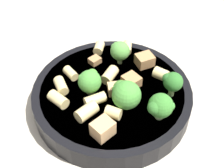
{
  "coord_description": "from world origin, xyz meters",
  "views": [
    {
      "loc": [
        0.27,
        -0.16,
        0.35
      ],
      "look_at": [
        0.0,
        0.0,
        0.04
      ],
      "focal_mm": 50.0,
      "sensor_mm": 36.0,
      "label": 1
    }
  ],
  "objects": [
    {
      "name": "rigatoni_8",
      "position": [
        0.03,
        -0.05,
        0.04
      ],
      "size": [
        0.02,
        0.03,
        0.02
      ],
      "primitive_type": "cylinder",
      "rotation": [
        1.57,
        0.0,
        0.25
      ],
      "color": "#E0C67F",
      "rests_on": "pasta_bowl"
    },
    {
      "name": "chicken_chunk_3",
      "position": [
        -0.02,
        0.07,
        0.04
      ],
      "size": [
        0.02,
        0.03,
        0.02
      ],
      "primitive_type": "cube",
      "rotation": [
        0.0,
        0.0,
        1.47
      ],
      "color": "#A87A4C",
      "rests_on": "pasta_bowl"
    },
    {
      "name": "rigatoni_9",
      "position": [
        0.02,
        0.07,
        0.04
      ],
      "size": [
        0.03,
        0.02,
        0.02
      ],
      "primitive_type": "cylinder",
      "rotation": [
        1.57,
        0.0,
        2.02
      ],
      "color": "#E0C67F",
      "rests_on": "pasta_bowl"
    },
    {
      "name": "chicken_chunk_4",
      "position": [
        0.01,
        -0.0,
        0.04
      ],
      "size": [
        0.02,
        0.02,
        0.01
      ],
      "primitive_type": "cube",
      "rotation": [
        0.0,
        0.0,
        1.19
      ],
      "color": "tan",
      "rests_on": "pasta_bowl"
    },
    {
      "name": "broccoli_floret_1",
      "position": [
        0.04,
        -0.0,
        0.05
      ],
      "size": [
        0.04,
        0.04,
        0.04
      ],
      "color": "#93B766",
      "rests_on": "pasta_bowl"
    },
    {
      "name": "pasta_bowl",
      "position": [
        0.0,
        0.0,
        0.02
      ],
      "size": [
        0.23,
        0.23,
        0.03
      ],
      "color": "black",
      "rests_on": "ground_plane"
    },
    {
      "name": "rigatoni_0",
      "position": [
        -0.04,
        -0.06,
        0.04
      ],
      "size": [
        0.03,
        0.02,
        0.02
      ],
      "primitive_type": "cylinder",
      "rotation": [
        1.57,
        0.0,
        1.44
      ],
      "color": "#E0C67F",
      "rests_on": "pasta_bowl"
    },
    {
      "name": "broccoli_floret_0",
      "position": [
        -0.05,
        0.04,
        0.06
      ],
      "size": [
        0.03,
        0.03,
        0.04
      ],
      "color": "#9EC175",
      "rests_on": "pasta_bowl"
    },
    {
      "name": "chicken_chunk_0",
      "position": [
        -0.06,
        0.01,
        0.04
      ],
      "size": [
        0.02,
        0.02,
        0.01
      ],
      "primitive_type": "cube",
      "rotation": [
        0.0,
        0.0,
        1.78
      ],
      "color": "#A87A4C",
      "rests_on": "pasta_bowl"
    },
    {
      "name": "rigatoni_7",
      "position": [
        -0.05,
        -0.04,
        0.04
      ],
      "size": [
        0.02,
        0.02,
        0.01
      ],
      "primitive_type": "cylinder",
      "rotation": [
        1.57,
        0.0,
        1.7
      ],
      "color": "#E0C67F",
      "rests_on": "pasta_bowl"
    },
    {
      "name": "broccoli_floret_3",
      "position": [
        0.08,
        0.03,
        0.05
      ],
      "size": [
        0.03,
        0.04,
        0.04
      ],
      "color": "#9EC175",
      "rests_on": "pasta_bowl"
    },
    {
      "name": "rigatoni_4",
      "position": [
        -0.01,
        -0.08,
        0.04
      ],
      "size": [
        0.03,
        0.02,
        0.02
      ],
      "primitive_type": "cylinder",
      "rotation": [
        1.57,
        0.0,
        1.88
      ],
      "color": "#E0C67F",
      "rests_on": "pasta_bowl"
    },
    {
      "name": "rigatoni_2",
      "position": [
        -0.08,
        0.03,
        0.04
      ],
      "size": [
        0.03,
        0.03,
        0.01
      ],
      "primitive_type": "cylinder",
      "rotation": [
        1.57,
        0.0,
        0.86
      ],
      "color": "#E0C67F",
      "rests_on": "pasta_bowl"
    },
    {
      "name": "rigatoni_1",
      "position": [
        -0.06,
        0.07,
        0.04
      ],
      "size": [
        0.03,
        0.02,
        0.01
      ],
      "primitive_type": "cylinder",
      "rotation": [
        1.57,
        0.0,
        0.97
      ],
      "color": "#E0C67F",
      "rests_on": "pasta_bowl"
    },
    {
      "name": "chicken_chunk_1",
      "position": [
        0.06,
        -0.05,
        0.04
      ],
      "size": [
        0.03,
        0.03,
        0.02
      ],
      "primitive_type": "cube",
      "rotation": [
        0.0,
        0.0,
        1.8
      ],
      "color": "tan",
      "rests_on": "pasta_bowl"
    },
    {
      "name": "broccoli_floret_2",
      "position": [
        0.05,
        0.06,
        0.06
      ],
      "size": [
        0.03,
        0.03,
        0.04
      ],
      "color": "#93B766",
      "rests_on": "pasta_bowl"
    },
    {
      "name": "ground_plane",
      "position": [
        0.0,
        0.0,
        0.0
      ],
      "size": [
        2.0,
        2.0,
        0.0
      ],
      "primitive_type": "plane",
      "color": "#BCB29E"
    },
    {
      "name": "rigatoni_5",
      "position": [
        0.04,
        -0.02,
        0.04
      ],
      "size": [
        0.03,
        0.02,
        0.02
      ],
      "primitive_type": "cylinder",
      "rotation": [
        1.57,
        0.0,
        2.22
      ],
      "color": "#E0C67F",
      "rests_on": "pasta_bowl"
    },
    {
      "name": "rigatoni_3",
      "position": [
        -0.02,
        0.01,
        0.04
      ],
      "size": [
        0.03,
        0.03,
        0.02
      ],
      "primitive_type": "cylinder",
      "rotation": [
        1.57,
        0.0,
        0.57
      ],
      "color": "#E0C67F",
      "rests_on": "pasta_bowl"
    },
    {
      "name": "broccoli_floret_4",
      "position": [
        -0.01,
        -0.03,
        0.05
      ],
      "size": [
        0.03,
        0.03,
        0.04
      ],
      "color": "#9EC175",
      "rests_on": "pasta_bowl"
    },
    {
      "name": "rigatoni_6",
      "position": [
        0.01,
        -0.03,
        0.04
      ],
      "size": [
        0.02,
        0.03,
        0.01
      ],
      "primitive_type": "cylinder",
      "rotation": [
        1.57,
        0.0,
        3.07
      ],
      "color": "#E0C67F",
      "rests_on": "pasta_bowl"
    },
    {
      "name": "chicken_chunk_2",
      "position": [
        0.01,
        0.03,
        0.04
      ],
      "size": [
        0.03,
        0.02,
        0.02
      ],
      "primitive_type": "cube",
      "rotation": [
        0.0,
        0.0,
        0.15
      ],
      "color": "#A87A4C",
      "rests_on": "pasta_bowl"
    }
  ]
}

